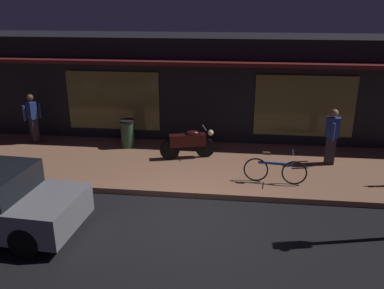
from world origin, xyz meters
TOP-DOWN VIEW (x-y plane):
  - ground_plane at (0.00, 0.00)m, footprint 60.00×60.00m
  - sidewalk_slab at (0.00, 3.00)m, footprint 18.00×4.00m
  - storefront_building at (0.00, 6.39)m, footprint 18.00×3.30m
  - motorcycle at (-0.40, 3.40)m, footprint 1.66×0.71m
  - bicycle_parked at (2.10, 1.88)m, footprint 1.66×0.42m
  - person_photographer at (-5.80, 4.24)m, footprint 0.46×0.52m
  - person_bystander at (3.81, 3.43)m, footprint 0.41×0.62m
  - trash_bin at (-2.52, 4.17)m, footprint 0.48×0.48m

SIDE VIEW (x-z plane):
  - ground_plane at x=0.00m, z-range 0.00..0.00m
  - sidewalk_slab at x=0.00m, z-range 0.00..0.15m
  - bicycle_parked at x=2.10m, z-range 0.05..0.96m
  - trash_bin at x=-2.52m, z-range 0.16..1.09m
  - motorcycle at x=-0.40m, z-range 0.16..1.13m
  - person_photographer at x=-5.80m, z-range 0.19..1.86m
  - person_bystander at x=3.81m, z-range 0.19..1.86m
  - storefront_building at x=0.00m, z-range 0.00..3.60m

